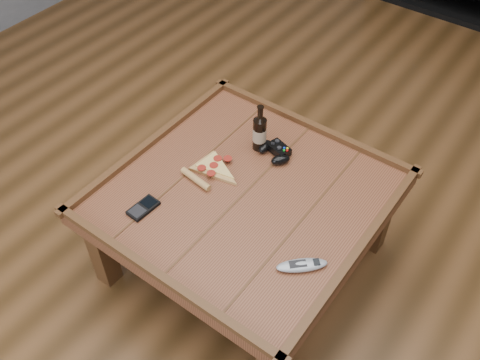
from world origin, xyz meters
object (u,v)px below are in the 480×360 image
Objects in this scene: remote_control at (302,265)px; smartphone at (143,208)px; coffee_table at (245,203)px; beer_bottle at (260,132)px; game_controller at (275,151)px; pizza_slice at (211,169)px.

smartphone is at bearing -121.61° from remote_control.
coffee_table is 8.31× the size of smartphone.
beer_bottle reaches higher than remote_control.
coffee_table is 6.16× the size of remote_control.
coffee_table is 6.33× the size of game_controller.
game_controller is at bearing 70.34° from smartphone.
game_controller is at bearing 95.67° from coffee_table.
beer_bottle is at bearing 113.19° from coffee_table.
smartphone is (-0.08, -0.31, -0.00)m from pizza_slice.
remote_control is at bearing -24.54° from coffee_table.
beer_bottle is at bearing 77.76° from smartphone.
pizza_slice is at bearing 79.81° from smartphone.
remote_control is at bearing -41.26° from beer_bottle.
beer_bottle is at bearing -174.85° from remote_control.
coffee_table is at bearing 1.96° from pizza_slice.
beer_bottle is 0.76× the size of pizza_slice.
game_controller is (0.08, 0.00, -0.07)m from beer_bottle.
smartphone is (-0.15, -0.54, -0.08)m from beer_bottle.
game_controller is 0.56m from remote_control.
coffee_table is 3.60× the size of pizza_slice.
coffee_table and remote_control have the same top height.
beer_bottle is at bearing 78.49° from pizza_slice.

